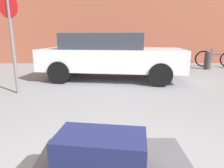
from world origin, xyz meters
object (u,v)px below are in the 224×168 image
at_px(parked_car, 110,55).
at_px(bicycle_leaning, 216,59).
at_px(duffel_bag_navy_front_left, 101,152).
at_px(bollard_kerb_mid, 208,61).
at_px(bollard_kerb_near, 176,61).
at_px(no_parking_sign, 11,34).

relative_size(parked_car, bicycle_leaning, 2.60).
bearing_deg(parked_car, duffel_bag_navy_front_left, -90.61).
relative_size(duffel_bag_navy_front_left, bicycle_leaning, 0.38).
xyz_separation_m(bicycle_leaning, bollard_kerb_mid, (-0.66, -0.62, -0.02)).
height_order(bollard_kerb_near, no_parking_sign, no_parking_sign).
bearing_deg(parked_car, no_parking_sign, -142.53).
xyz_separation_m(bicycle_leaning, bollard_kerb_near, (-1.98, -0.62, -0.02)).
xyz_separation_m(bollard_kerb_near, no_parking_sign, (-4.93, -3.60, 1.03)).
xyz_separation_m(duffel_bag_navy_front_left, bicycle_leaning, (4.76, 7.49, -0.11)).
bearing_deg(bollard_kerb_mid, bollard_kerb_near, 180.00).
height_order(parked_car, bicycle_leaning, parked_car).
distance_m(duffel_bag_navy_front_left, bicycle_leaning, 8.87).
distance_m(duffel_bag_navy_front_left, parked_car, 4.96).
distance_m(bollard_kerb_near, no_parking_sign, 6.19).
bearing_deg(bollard_kerb_near, parked_car, -145.01).
bearing_deg(bollard_kerb_near, bicycle_leaning, 17.47).
distance_m(parked_car, bollard_kerb_near, 3.35).
height_order(parked_car, no_parking_sign, no_parking_sign).
xyz_separation_m(bollard_kerb_mid, no_parking_sign, (-6.25, -3.60, 1.03)).
height_order(duffel_bag_navy_front_left, bollard_kerb_near, bollard_kerb_near).
bearing_deg(bollard_kerb_mid, duffel_bag_navy_front_left, -120.83).
distance_m(duffel_bag_navy_front_left, bollard_kerb_mid, 7.99).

